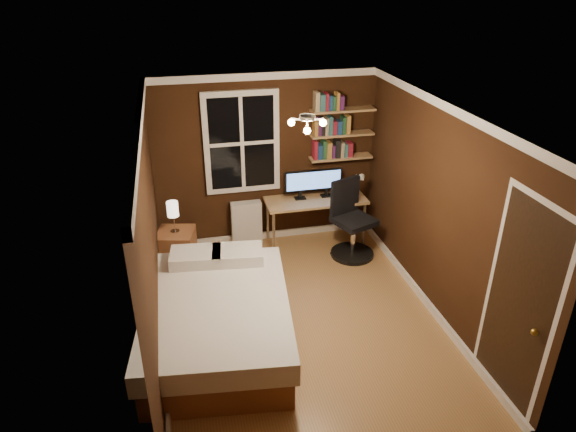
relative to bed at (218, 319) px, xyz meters
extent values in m
plane|color=#97663C|center=(0.99, 0.17, -0.31)|extent=(4.20, 4.20, 0.00)
cube|color=black|center=(0.99, 2.27, 0.94)|extent=(3.20, 0.04, 2.50)
cube|color=black|center=(-0.61, 0.17, 0.94)|extent=(0.04, 4.20, 2.50)
cube|color=black|center=(2.59, 0.17, 0.94)|extent=(0.04, 4.20, 2.50)
cube|color=white|center=(0.99, 0.17, 2.19)|extent=(3.20, 4.20, 0.02)
cube|color=white|center=(0.64, 2.24, 1.24)|extent=(1.06, 0.06, 1.46)
sphere|color=gold|center=(2.54, -1.68, 0.69)|extent=(0.06, 0.06, 0.06)
cube|color=#A57E50|center=(2.07, 2.15, 0.94)|extent=(0.92, 0.22, 0.03)
cube|color=#A57E50|center=(2.07, 2.15, 1.29)|extent=(0.92, 0.22, 0.03)
cube|color=#A57E50|center=(2.07, 2.15, 1.64)|extent=(0.92, 0.22, 0.03)
cube|color=brown|center=(0.00, -0.03, -0.14)|extent=(1.68, 2.23, 0.33)
cube|color=white|center=(0.00, -0.03, 0.15)|extent=(1.78, 2.30, 0.25)
cube|color=silver|center=(-0.16, 0.80, 0.34)|extent=(0.64, 0.48, 0.14)
cube|color=silver|center=(0.34, 0.74, 0.34)|extent=(0.64, 0.48, 0.14)
cube|color=brown|center=(-0.38, 1.63, -0.01)|extent=(0.57, 0.57, 0.59)
cube|color=silver|center=(0.65, 2.15, 0.02)|extent=(0.45, 0.16, 0.67)
cube|color=#A57E50|center=(1.66, 1.97, 0.37)|extent=(1.48, 0.55, 0.04)
cylinder|color=beige|center=(0.98, 1.74, 0.02)|extent=(0.04, 0.04, 0.66)
cylinder|color=beige|center=(2.34, 1.74, 0.02)|extent=(0.04, 0.04, 0.66)
cylinder|color=beige|center=(0.98, 2.21, 0.02)|extent=(0.04, 0.04, 0.66)
cylinder|color=beige|center=(2.34, 2.21, 0.02)|extent=(0.04, 0.04, 0.66)
cylinder|color=black|center=(2.08, 1.45, -0.28)|extent=(0.62, 0.62, 0.05)
cylinder|color=silver|center=(2.08, 1.45, -0.03)|extent=(0.07, 0.07, 0.46)
cube|color=black|center=(2.08, 1.45, 0.24)|extent=(0.65, 0.65, 0.08)
cube|color=black|center=(1.99, 1.66, 0.55)|extent=(0.47, 0.23, 0.52)
camera|label=1|loc=(-0.26, -4.57, 3.50)|focal=32.00mm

